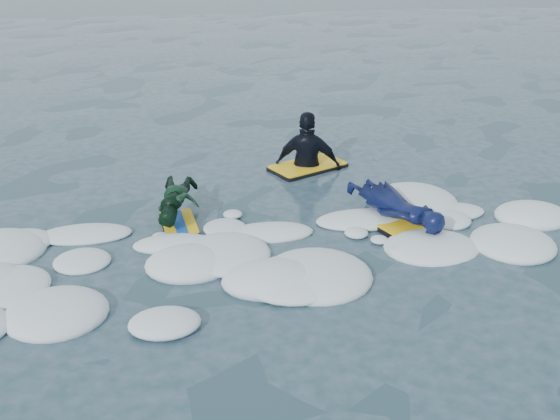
% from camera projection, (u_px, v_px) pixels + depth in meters
% --- Properties ---
extents(ground, '(120.00, 120.00, 0.00)m').
position_uv_depth(ground, '(297.00, 292.00, 7.67)').
color(ground, '#182E39').
rests_on(ground, ground).
extents(foam_band, '(12.00, 3.10, 0.30)m').
position_uv_depth(foam_band, '(283.00, 249.00, 8.60)').
color(foam_band, white).
rests_on(foam_band, ground).
extents(prone_woman_unit, '(1.20, 1.79, 0.44)m').
position_uv_depth(prone_woman_unit, '(398.00, 208.00, 9.21)').
color(prone_woman_unit, black).
rests_on(prone_woman_unit, ground).
extents(prone_child_unit, '(0.82, 1.31, 0.47)m').
position_uv_depth(prone_child_unit, '(178.00, 204.00, 9.30)').
color(prone_child_unit, black).
rests_on(prone_child_unit, ground).
extents(waiting_rider_unit, '(1.36, 1.12, 1.79)m').
position_uv_depth(waiting_rider_unit, '(308.00, 167.00, 11.16)').
color(waiting_rider_unit, black).
rests_on(waiting_rider_unit, ground).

